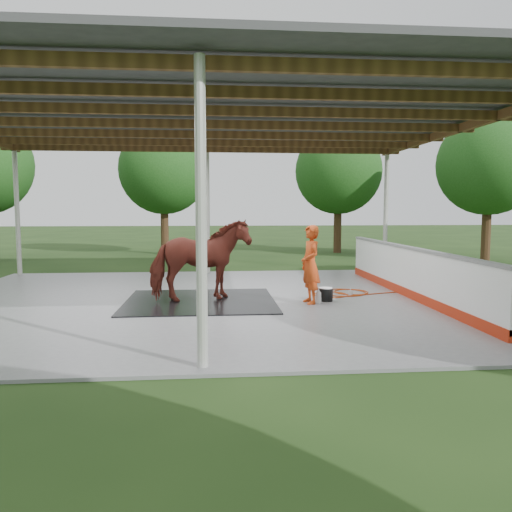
{
  "coord_description": "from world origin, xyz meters",
  "views": [
    {
      "loc": [
        0.13,
        -10.92,
        2.05
      ],
      "look_at": [
        1.08,
        -0.17,
        1.03
      ],
      "focal_mm": 35.0,
      "sensor_mm": 36.0,
      "label": 1
    }
  ],
  "objects": [
    {
      "name": "horse",
      "position": [
        -0.13,
        -0.21,
        0.95
      ],
      "size": [
        2.26,
        1.48,
        1.76
      ],
      "primitive_type": "imported",
      "rotation": [
        0.0,
        0.0,
        1.85
      ],
      "color": "maroon",
      "rests_on": "rubber_mat"
    },
    {
      "name": "dasher_board",
      "position": [
        4.6,
        0.0,
        0.59
      ],
      "size": [
        0.16,
        8.0,
        1.15
      ],
      "color": "#AB250E",
      "rests_on": "concrete_slab"
    },
    {
      "name": "rubber_mat",
      "position": [
        -0.13,
        -0.21,
        0.06
      ],
      "size": [
        3.2,
        3.0,
        0.02
      ],
      "primitive_type": "cube",
      "color": "black",
      "rests_on": "concrete_slab"
    },
    {
      "name": "concrete_slab",
      "position": [
        0.0,
        0.0,
        0.03
      ],
      "size": [
        12.0,
        10.0,
        0.05
      ],
      "primitive_type": "cube",
      "color": "slate",
      "rests_on": "ground"
    },
    {
      "name": "tree_belt",
      "position": [
        0.3,
        0.9,
        3.79
      ],
      "size": [
        28.0,
        28.0,
        5.8
      ],
      "color": "#382314",
      "rests_on": "ground"
    },
    {
      "name": "ground",
      "position": [
        0.0,
        0.0,
        0.0
      ],
      "size": [
        100.0,
        100.0,
        0.0
      ],
      "primitive_type": "plane",
      "color": "#1E3814"
    },
    {
      "name": "handler",
      "position": [
        2.2,
        -0.6,
        0.88
      ],
      "size": [
        0.5,
        0.67,
        1.66
      ],
      "primitive_type": "imported",
      "rotation": [
        0.0,
        0.0,
        -1.39
      ],
      "color": "#C74015",
      "rests_on": "concrete_slab"
    },
    {
      "name": "hose_coil",
      "position": [
        3.22,
        0.54,
        0.06
      ],
      "size": [
        2.1,
        1.2,
        0.02
      ],
      "color": "#A1340B",
      "rests_on": "concrete_slab"
    },
    {
      "name": "wash_bucket",
      "position": [
        2.59,
        -0.36,
        0.2
      ],
      "size": [
        0.31,
        0.31,
        0.29
      ],
      "color": "black",
      "rests_on": "concrete_slab"
    },
    {
      "name": "pavilion_structure",
      "position": [
        0.0,
        -0.0,
        3.97
      ],
      "size": [
        12.6,
        10.6,
        4.05
      ],
      "color": "beige",
      "rests_on": "ground"
    },
    {
      "name": "soap_bottle_a",
      "position": [
        2.37,
        -0.66,
        0.22
      ],
      "size": [
        0.14,
        0.14,
        0.34
      ],
      "primitive_type": "imported",
      "rotation": [
        0.0,
        0.0,
        -0.07
      ],
      "color": "silver",
      "rests_on": "concrete_slab"
    },
    {
      "name": "soap_bottle_b",
      "position": [
        3.31,
        0.23,
        0.13
      ],
      "size": [
        0.11,
        0.11,
        0.17
      ],
      "primitive_type": "imported",
      "rotation": [
        0.0,
        0.0,
        -0.62
      ],
      "color": "#338CD8",
      "rests_on": "concrete_slab"
    }
  ]
}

